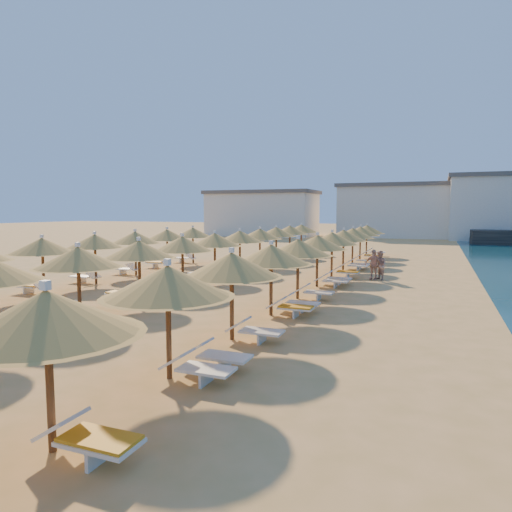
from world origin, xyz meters
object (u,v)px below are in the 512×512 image
at_px(parasol_row_west, 200,243).
at_px(beachgoer_c, 373,265).
at_px(beachgoer_b, 380,265).
at_px(parasol_row_east, 308,246).

relative_size(parasol_row_west, beachgoer_c, 23.94).
distance_m(parasol_row_west, beachgoer_b, 9.45).
bearing_deg(parasol_row_east, parasol_row_west, 180.00).
bearing_deg(beachgoer_b, parasol_row_west, -98.47).
xyz_separation_m(parasol_row_east, parasol_row_west, (-5.46, 0.00, 0.00)).
bearing_deg(parasol_row_west, parasol_row_east, 0.00).
xyz_separation_m(beachgoer_c, beachgoer_b, (0.33, 0.01, -0.03)).
relative_size(parasol_row_east, beachgoer_b, 24.90).
distance_m(parasol_row_east, beachgoer_b, 5.63).
bearing_deg(beachgoer_b, beachgoer_c, -128.40).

